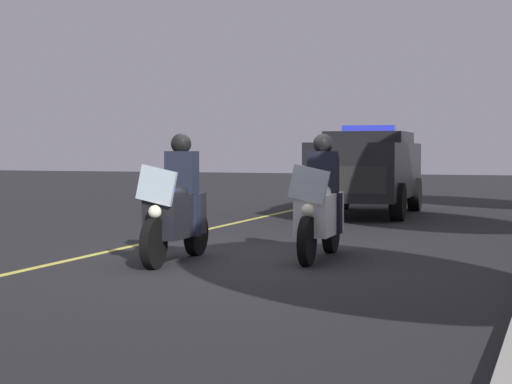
% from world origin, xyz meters
% --- Properties ---
extents(ground_plane, '(80.00, 80.00, 0.00)m').
position_xyz_m(ground_plane, '(0.00, 0.00, 0.00)').
color(ground_plane, black).
extents(lane_stripe_center, '(48.00, 0.12, 0.01)m').
position_xyz_m(lane_stripe_center, '(0.00, -2.20, 0.00)').
color(lane_stripe_center, '#E0D14C').
rests_on(lane_stripe_center, ground).
extents(police_motorcycle_lead_left, '(2.14, 0.60, 1.72)m').
position_xyz_m(police_motorcycle_lead_left, '(0.74, -0.77, 0.70)').
color(police_motorcycle_lead_left, black).
rests_on(police_motorcycle_lead_left, ground).
extents(police_motorcycle_lead_right, '(2.14, 0.60, 1.72)m').
position_xyz_m(police_motorcycle_lead_right, '(-0.21, 0.96, 0.70)').
color(police_motorcycle_lead_right, black).
rests_on(police_motorcycle_lead_right, ground).
extents(police_suv, '(4.99, 2.27, 2.05)m').
position_xyz_m(police_suv, '(-8.33, -0.16, 1.07)').
color(police_suv, black).
rests_on(police_suv, ground).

